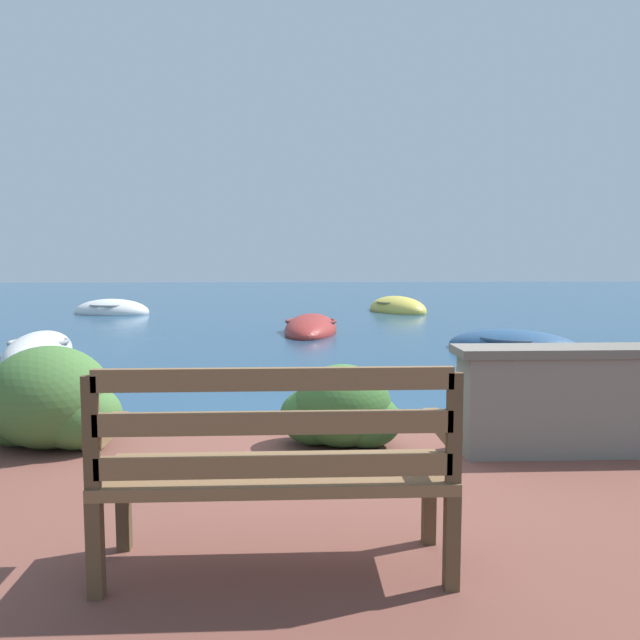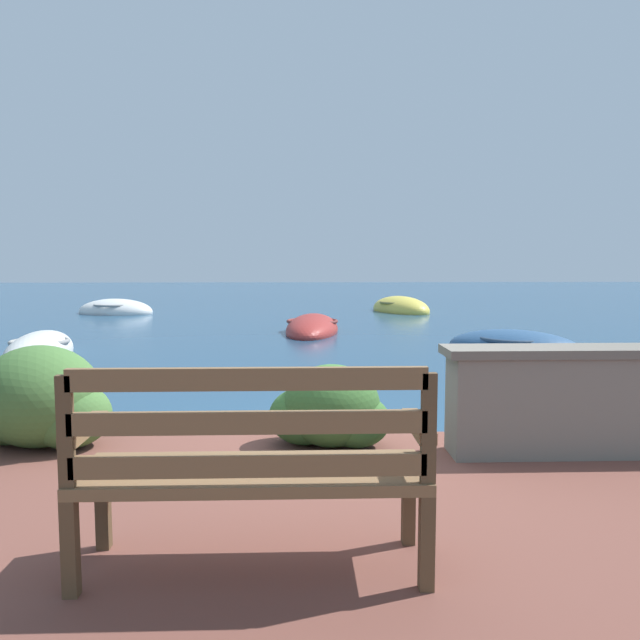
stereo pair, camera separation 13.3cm
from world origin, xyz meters
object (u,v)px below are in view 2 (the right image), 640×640
Objects in this scene: rowboat_outer at (116,311)px; rowboat_distant at (401,309)px; rowboat_nearest at (40,353)px; park_bench at (252,464)px; rowboat_far at (312,329)px; rowboat_mid at (514,348)px.

rowboat_distant is (8.50, 0.40, 0.00)m from rowboat_outer.
rowboat_distant is at bearing -49.85° from rowboat_nearest.
park_bench is at bearing -61.11° from rowboat_outer.
park_bench is 0.47× the size of rowboat_far.
rowboat_far is at bearing 84.04° from park_bench.
park_bench is at bearing 147.65° from rowboat_distant.
rowboat_mid is at bearing 163.21° from rowboat_distant.
rowboat_mid is 1.07× the size of rowboat_outer.
park_bench is 11.05m from rowboat_far.
rowboat_nearest is 7.93m from rowboat_mid.
rowboat_outer is at bearing 55.05° from rowboat_far.
rowboat_mid is at bearing -97.30° from rowboat_nearest.
rowboat_far is (-3.41, 3.08, -0.00)m from rowboat_mid.
rowboat_outer is (-1.17, 8.27, 0.01)m from rowboat_nearest.
rowboat_nearest is 1.19× the size of rowboat_outer.
rowboat_nearest reaches higher than rowboat_far.
rowboat_outer is (-9.09, 7.95, 0.01)m from rowboat_mid.
rowboat_distant is at bearing 130.17° from rowboat_mid.
rowboat_outer is 8.51m from rowboat_distant.
rowboat_outer reaches higher than rowboat_mid.
rowboat_mid is 8.37m from rowboat_distant.
park_bench is at bearing -161.84° from rowboat_nearest.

